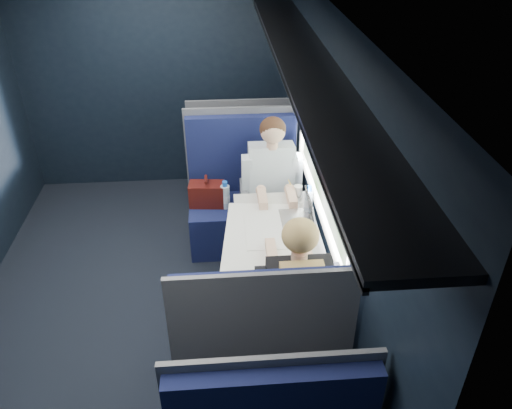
{
  "coord_description": "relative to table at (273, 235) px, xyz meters",
  "views": [
    {
      "loc": [
        0.66,
        -3.07,
        2.93
      ],
      "look_at": [
        0.9,
        0.0,
        0.95
      ],
      "focal_mm": 35.0,
      "sensor_mm": 36.0,
      "label": 1
    }
  ],
  "objects": [
    {
      "name": "cup",
      "position": [
        0.25,
        0.44,
        0.12
      ],
      "size": [
        0.07,
        0.07,
        0.09
      ],
      "primitive_type": "cylinder",
      "color": "white",
      "rests_on": "table"
    },
    {
      "name": "laptop",
      "position": [
        0.23,
        0.07,
        0.14
      ],
      "size": [
        0.23,
        0.31,
        0.23
      ],
      "color": "silver",
      "rests_on": "table"
    },
    {
      "name": "room_shell",
      "position": [
        -1.01,
        0.0,
        0.81
      ],
      "size": [
        3.0,
        4.4,
        2.4
      ],
      "color": "black",
      "rests_on": "ground"
    },
    {
      "name": "woman",
      "position": [
        0.07,
        -0.71,
        0.06
      ],
      "size": [
        0.53,
        0.56,
        1.32
      ],
      "color": "black",
      "rests_on": "ground"
    },
    {
      "name": "papers",
      "position": [
        -0.07,
        -0.11,
        0.08
      ],
      "size": [
        0.69,
        0.92,
        0.01
      ],
      "primitive_type": "cube",
      "rotation": [
        0.0,
        0.0,
        -0.11
      ],
      "color": "white",
      "rests_on": "table"
    },
    {
      "name": "man",
      "position": [
        0.07,
        0.7,
        0.06
      ],
      "size": [
        0.53,
        0.56,
        1.32
      ],
      "color": "black",
      "rests_on": "ground"
    },
    {
      "name": "seat_bay_near",
      "position": [
        -0.19,
        0.87,
        -0.24
      ],
      "size": [
        1.04,
        0.62,
        1.26
      ],
      "color": "#0C1138",
      "rests_on": "ground"
    },
    {
      "name": "table",
      "position": [
        0.0,
        0.0,
        0.0
      ],
      "size": [
        0.62,
        1.0,
        0.74
      ],
      "color": "#54565E",
      "rests_on": "ground"
    },
    {
      "name": "ground",
      "position": [
        -1.03,
        0.0,
        -0.67
      ],
      "size": [
        2.8,
        4.2,
        0.01
      ],
      "primitive_type": "cube",
      "color": "black"
    },
    {
      "name": "seat_bay_far",
      "position": [
        -0.18,
        -0.87,
        -0.25
      ],
      "size": [
        1.04,
        0.62,
        1.26
      ],
      "color": "#0C1138",
      "rests_on": "ground"
    },
    {
      "name": "seat_row_front",
      "position": [
        -0.18,
        1.8,
        -0.25
      ],
      "size": [
        1.04,
        0.51,
        1.16
      ],
      "color": "#0C1138",
      "rests_on": "ground"
    },
    {
      "name": "bottle_small",
      "position": [
        0.3,
        0.19,
        0.18
      ],
      "size": [
        0.07,
        0.07,
        0.23
      ],
      "color": "silver",
      "rests_on": "table"
    }
  ]
}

